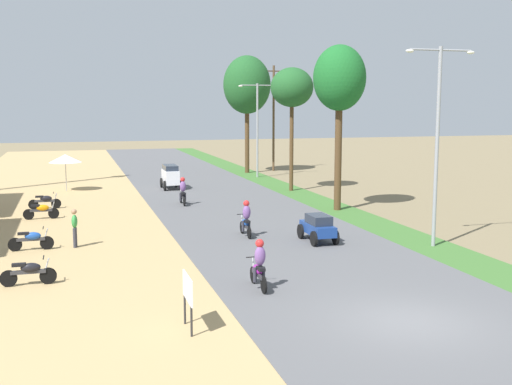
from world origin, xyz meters
TOP-DOWN VIEW (x-y plane):
  - ground_plane at (0.00, 0.00)m, footprint 180.00×180.00m
  - road_strip at (0.00, 0.00)m, footprint 9.00×140.00m
  - dirt_shoulder at (-10.50, 0.00)m, footprint 12.00×140.00m
  - parked_motorbike_nearest at (-10.24, 6.70)m, footprint 1.80×0.54m
  - parked_motorbike_second at (-10.46, 12.05)m, footprint 1.80×0.54m
  - parked_motorbike_third at (-10.37, 19.45)m, footprint 1.80×0.54m
  - parked_motorbike_fourth at (-10.32, 22.84)m, footprint 1.80×0.54m
  - street_signboard at (-5.94, 1.09)m, footprint 0.06×1.30m
  - vendor_umbrella at (-9.20, 30.37)m, footprint 2.20×2.20m
  - pedestrian_on_shoulder at (-8.75, 12.16)m, footprint 0.29×0.39m
  - median_tree_nearest at (5.60, 17.90)m, footprint 2.92×2.92m
  - median_tree_second at (5.75, 26.24)m, footprint 2.90×2.90m
  - median_tree_third at (5.89, 38.28)m, footprint 4.07×4.07m
  - streetlamp_near at (5.80, 8.21)m, footprint 3.16×0.20m
  - streetlamp_mid at (5.80, 34.79)m, footprint 3.16×0.20m
  - utility_pole_near at (8.69, 39.53)m, footprint 1.80×0.20m
  - car_sedan_blue at (1.39, 10.26)m, footprint 1.10×2.26m
  - car_van_white at (-2.15, 29.37)m, footprint 1.19×2.41m
  - motorbike_foreground_rider at (-3.07, 4.18)m, footprint 0.54×1.80m
  - motorbike_ahead_second at (-1.32, 12.24)m, footprint 0.54×1.80m
  - motorbike_ahead_third at (-2.54, 22.02)m, footprint 0.54×1.80m

SIDE VIEW (x-z plane):
  - ground_plane at x=0.00m, z-range 0.00..0.00m
  - dirt_shoulder at x=-10.50m, z-range 0.00..0.06m
  - road_strip at x=0.00m, z-range 0.00..0.08m
  - parked_motorbike_nearest at x=-10.24m, z-range 0.08..1.02m
  - parked_motorbike_second at x=-10.46m, z-range 0.08..1.02m
  - parked_motorbike_third at x=-10.37m, z-range 0.08..1.02m
  - parked_motorbike_fourth at x=-10.32m, z-range 0.08..1.02m
  - car_sedan_blue at x=1.39m, z-range 0.15..1.34m
  - motorbike_foreground_rider at x=-3.07m, z-range 0.03..1.69m
  - motorbike_ahead_second at x=-1.32m, z-range 0.03..1.69m
  - motorbike_ahead_third at x=-2.54m, z-range 0.03..1.69m
  - pedestrian_on_shoulder at x=-8.75m, z-range 0.15..1.77m
  - car_van_white at x=-2.15m, z-range 0.19..1.86m
  - street_signboard at x=-5.94m, z-range 0.36..1.86m
  - vendor_umbrella at x=-9.20m, z-range 1.05..3.57m
  - streetlamp_mid at x=5.80m, z-range 0.65..8.23m
  - streetlamp_near at x=5.80m, z-range 0.66..8.93m
  - utility_pole_near at x=8.69m, z-range 0.19..9.57m
  - median_tree_second at x=5.75m, z-range 2.85..11.25m
  - median_tree_nearest at x=5.60m, z-range 2.71..11.90m
  - median_tree_third at x=5.89m, z-range 2.56..12.61m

